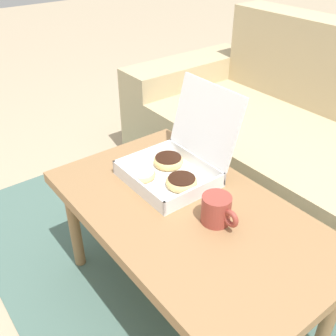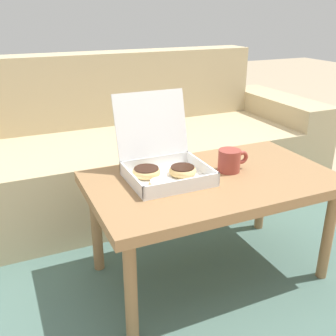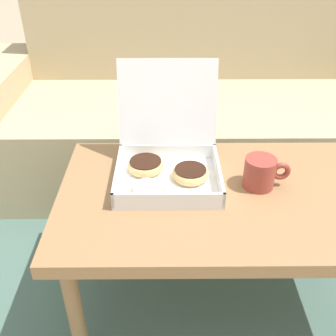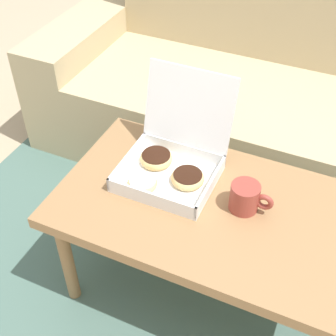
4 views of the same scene
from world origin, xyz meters
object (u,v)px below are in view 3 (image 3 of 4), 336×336
couch (201,115)px  coffee_mug (261,173)px  pastry_box (166,160)px  coffee_table (226,205)px

couch → coffee_mug: (0.09, -0.84, 0.22)m
pastry_box → coffee_mug: 0.28m
couch → coffee_table: (0.00, -0.87, 0.13)m
couch → coffee_table: couch is taller
coffee_table → pastry_box: 0.22m
pastry_box → coffee_mug: (0.27, -0.06, -0.01)m
coffee_table → pastry_box: size_ratio=2.90×
coffee_table → pastry_box: (-0.18, 0.09, 0.10)m
coffee_table → coffee_mug: 0.14m
pastry_box → coffee_mug: bearing=-11.8°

